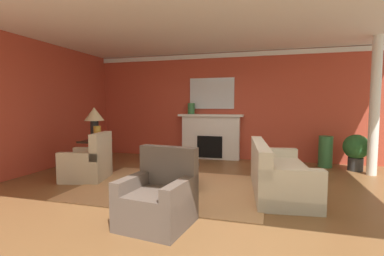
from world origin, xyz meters
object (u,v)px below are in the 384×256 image
armchair_facing_fireplace (158,200)px  coffee_table (172,169)px  mantel_mirror (212,93)px  side_table (95,154)px  vase_on_side_table (97,134)px  table_lamp (94,117)px  potted_plant (356,149)px  armchair_near_window (88,164)px  vase_tall_corner (325,152)px  sofa (278,175)px  vase_mantel_left (191,109)px  fireplace (211,138)px

armchair_facing_fireplace → coffee_table: 1.58m
mantel_mirror → side_table: 3.49m
mantel_mirror → vase_on_side_table: bearing=-130.5°
table_lamp → potted_plant: table_lamp is taller
armchair_near_window → table_lamp: size_ratio=1.27×
vase_tall_corner → table_lamp: bearing=-159.9°
coffee_table → vase_on_side_table: (-1.97, 0.64, 0.53)m
mantel_mirror → vase_tall_corner: (2.90, -0.42, -1.45)m
sofa → armchair_facing_fireplace: 2.32m
table_lamp → vase_mantel_left: size_ratio=2.45×
vase_on_side_table → coffee_table: bearing=-18.1°
vase_tall_corner → side_table: bearing=-159.9°
sofa → table_lamp: size_ratio=2.92×
sofa → table_lamp: bearing=172.8°
sofa → table_lamp: (-3.96, 0.50, 0.93)m
armchair_facing_fireplace → table_lamp: 3.51m
fireplace → coffee_table: 2.95m
coffee_table → vase_tall_corner: 3.98m
coffee_table → potted_plant: 4.33m
table_lamp → vase_on_side_table: bearing=-38.7°
table_lamp → vase_mantel_left: 2.70m
mantel_mirror → sofa: 3.63m
mantel_mirror → coffee_table: (-0.09, -3.06, -1.49)m
table_lamp → vase_tall_corner: bearing=20.1°
armchair_near_window → coffee_table: armchair_near_window is taller
sofa → armchair_facing_fireplace: bearing=-129.2°
armchair_facing_fireplace → vase_mantel_left: (-0.84, 4.42, 1.09)m
mantel_mirror → vase_tall_corner: bearing=-8.2°
mantel_mirror → potted_plant: 3.80m
vase_tall_corner → potted_plant: (0.60, -0.22, 0.11)m
armchair_near_window → vase_tall_corner: (4.80, 2.56, 0.07)m
vase_on_side_table → vase_mantel_left: bearing=56.1°
sofa → armchair_near_window: 3.66m
mantel_mirror → sofa: size_ratio=0.57×
vase_on_side_table → potted_plant: 5.84m
fireplace → armchair_near_window: fireplace is taller
sofa → vase_on_side_table: vase_on_side_table is taller
coffee_table → potted_plant: size_ratio=1.20×
mantel_mirror → side_table: (-2.21, -2.29, -1.42)m
armchair_facing_fireplace → vase_mantel_left: 4.63m
mantel_mirror → armchair_facing_fireplace: 4.84m
armchair_near_window → vase_on_side_table: bearing=105.3°
potted_plant → armchair_facing_fireplace: bearing=-129.1°
vase_on_side_table → vase_mantel_left: size_ratio=1.11×
armchair_near_window → vase_on_side_table: (-0.15, 0.56, 0.56)m
mantel_mirror → armchair_facing_fireplace: (0.29, -4.59, -1.52)m
fireplace → vase_tall_corner: (2.90, -0.30, -0.21)m
armchair_near_window → armchair_facing_fireplace: size_ratio=1.00×
sofa → side_table: size_ratio=3.13×
side_table → vase_tall_corner: 5.44m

